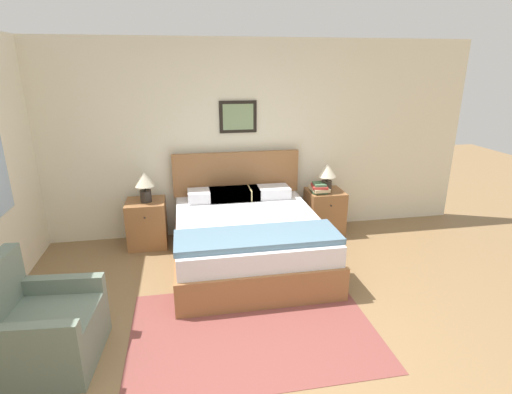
{
  "coord_description": "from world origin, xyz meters",
  "views": [
    {
      "loc": [
        -0.49,
        -2.46,
        2.27
      ],
      "look_at": [
        0.25,
        1.55,
        0.91
      ],
      "focal_mm": 28.0,
      "sensor_mm": 36.0,
      "label": 1
    }
  ],
  "objects_px": {
    "nightstand_near_window": "(147,223)",
    "bed": "(248,237)",
    "nightstand_by_door": "(324,211)",
    "table_lamp_near_window": "(145,182)",
    "armchair": "(40,330)",
    "table_lamp_by_door": "(327,173)"
  },
  "relations": [
    {
      "from": "nightstand_by_door",
      "to": "table_lamp_by_door",
      "type": "height_order",
      "value": "table_lamp_by_door"
    },
    {
      "from": "armchair",
      "to": "nightstand_by_door",
      "type": "bearing_deg",
      "value": 128.99
    },
    {
      "from": "nightstand_near_window",
      "to": "bed",
      "type": "bearing_deg",
      "value": -30.7
    },
    {
      "from": "bed",
      "to": "armchair",
      "type": "xyz_separation_m",
      "value": [
        -1.87,
        -1.38,
        -0.04
      ]
    },
    {
      "from": "nightstand_near_window",
      "to": "table_lamp_near_window",
      "type": "bearing_deg",
      "value": -47.51
    },
    {
      "from": "armchair",
      "to": "nightstand_near_window",
      "type": "distance_m",
      "value": 2.2
    },
    {
      "from": "armchair",
      "to": "nightstand_near_window",
      "type": "height_order",
      "value": "armchair"
    },
    {
      "from": "armchair",
      "to": "nightstand_by_door",
      "type": "relative_size",
      "value": 1.44
    },
    {
      "from": "table_lamp_near_window",
      "to": "table_lamp_by_door",
      "type": "xyz_separation_m",
      "value": [
        2.41,
        0.0,
        0.0
      ]
    },
    {
      "from": "nightstand_by_door",
      "to": "table_lamp_by_door",
      "type": "xyz_separation_m",
      "value": [
        0.0,
        -0.02,
        0.56
      ]
    },
    {
      "from": "table_lamp_by_door",
      "to": "nightstand_near_window",
      "type": "bearing_deg",
      "value": 179.54
    },
    {
      "from": "nightstand_by_door",
      "to": "table_lamp_near_window",
      "type": "relative_size",
      "value": 1.54
    },
    {
      "from": "bed",
      "to": "armchair",
      "type": "height_order",
      "value": "bed"
    },
    {
      "from": "bed",
      "to": "armchair",
      "type": "bearing_deg",
      "value": -143.74
    },
    {
      "from": "nightstand_by_door",
      "to": "bed",
      "type": "bearing_deg",
      "value": -149.35
    },
    {
      "from": "bed",
      "to": "armchair",
      "type": "distance_m",
      "value": 2.33
    },
    {
      "from": "nightstand_near_window",
      "to": "table_lamp_by_door",
      "type": "distance_m",
      "value": 2.49
    },
    {
      "from": "armchair",
      "to": "table_lamp_near_window",
      "type": "height_order",
      "value": "table_lamp_near_window"
    },
    {
      "from": "nightstand_by_door",
      "to": "table_lamp_near_window",
      "type": "xyz_separation_m",
      "value": [
        -2.4,
        -0.02,
        0.56
      ]
    },
    {
      "from": "table_lamp_by_door",
      "to": "armchair",
      "type": "bearing_deg",
      "value": -146.11
    },
    {
      "from": "nightstand_by_door",
      "to": "table_lamp_near_window",
      "type": "distance_m",
      "value": 2.47
    },
    {
      "from": "bed",
      "to": "table_lamp_near_window",
      "type": "distance_m",
      "value": 1.48
    }
  ]
}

